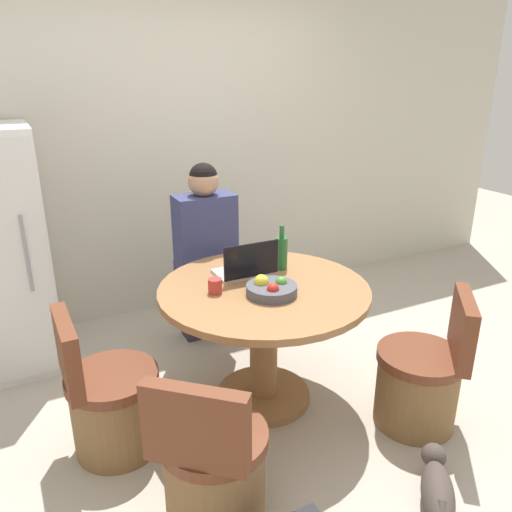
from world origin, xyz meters
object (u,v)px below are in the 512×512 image
Objects in this scene: person_seated at (204,248)px; cat at (437,489)px; chair_left_side at (111,404)px; fruit_bowl at (271,288)px; bottle at (281,252)px; chair_near_right_corner at (421,381)px; laptop at (246,268)px; chair_near_left_corner at (213,469)px; dining_table at (264,320)px.

cat is (0.39, -1.88, -0.63)m from person_seated.
fruit_bowl is at bearing -96.92° from chair_left_side.
bottle is (0.23, 0.30, 0.07)m from fruit_bowl.
fruit_bowl is (-0.69, 0.47, 0.51)m from chair_near_right_corner.
fruit_bowl reaches higher than chair_left_side.
bottle is (0.24, -0.00, 0.06)m from laptop.
fruit_bowl is 1.00× the size of bottle.
chair_left_side is 2.33× the size of laptop.
chair_near_left_corner is 1.32m from bottle.
dining_table is at bearing -90.00° from chair_near_left_corner.
chair_near_left_corner is 0.72m from chair_left_side.
laptop is at bearing -77.41° from chair_left_side.
dining_table is 1.50× the size of chair_left_side.
chair_near_right_corner reaches higher than dining_table.
dining_table is at bearing 93.32° from person_seated.
bottle is (0.27, -0.62, 0.13)m from person_seated.
person_seated is 4.79× the size of fruit_bowl.
chair_near_left_corner is at bearing -135.86° from fruit_bowl.
chair_left_side is (-1.57, 0.56, 0.00)m from chair_near_right_corner.
laptop reaches higher than chair_left_side.
chair_near_right_corner is 2.33× the size of laptop.
chair_near_left_corner is 2.88× the size of fruit_bowl.
person_seated is 3.88× the size of laptop.
chair_left_side is at bearing -69.13° from chair_near_right_corner.
laptop is (0.03, -0.62, 0.07)m from person_seated.
fruit_bowl is at bearing 60.24° from cat.
chair_left_side is at bearing -23.67° from chair_near_left_corner.
chair_left_side is at bearing 174.26° from fruit_bowl.
cat is at bearing -69.70° from fruit_bowl.
laptop is (-0.02, 0.20, 0.26)m from dining_table.
person_seated is 4.80× the size of bottle.
cat is (-0.34, -0.48, -0.18)m from chair_near_right_corner.
chair_left_side is (-0.89, -0.02, -0.27)m from dining_table.
chair_near_right_corner and chair_left_side have the same top height.
chair_near_left_corner is at bearing 107.14° from cat.
bottle is at bearing 41.53° from dining_table.
chair_near_left_corner is at bearing 69.86° from person_seated.
bottle is at bearing 113.25° from person_seated.
laptop is 0.30m from fruit_bowl.
laptop is 0.79× the size of cat.
chair_near_right_corner is (1.27, 0.09, 0.00)m from chair_near_left_corner.
bottle is (0.22, 0.19, 0.32)m from dining_table.
dining_table is 1.20m from cat.
chair_near_left_corner and chair_left_side have the same top height.
fruit_bowl reaches higher than chair_near_right_corner.
chair_left_side is 0.60× the size of person_seated.
dining_table is at bearing -90.00° from chair_near_right_corner.
bottle reaches higher than laptop.
cat is at bearing -161.31° from chair_near_left_corner.
person_seated is 0.93m from fruit_bowl.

